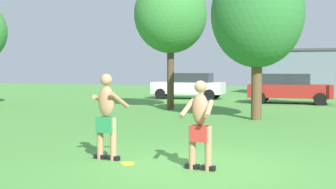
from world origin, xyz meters
name	(u,v)px	position (x,y,z in m)	size (l,w,h in m)	color
ground_plane	(199,168)	(0.00, 0.00, 0.00)	(80.00, 80.00, 0.00)	#4C8E3D
player_near	(107,114)	(-1.97, 0.08, 0.92)	(0.66, 0.64, 1.73)	black
player_in_red	(200,124)	(0.06, -0.17, 0.84)	(0.60, 0.59, 1.62)	black
frisbee	(127,163)	(-1.39, -0.17, 0.01)	(0.28, 0.28, 0.03)	yellow
car_white_near_post	(189,85)	(-6.27, 18.73, 0.82)	(4.39, 2.21, 1.58)	white
car_red_far_end	(289,88)	(-0.13, 17.00, 0.82)	(4.36, 2.15, 1.58)	maroon
tree_right_field	(257,15)	(-0.41, 8.47, 3.76)	(3.30, 3.30, 5.69)	brown
tree_behind_players	(171,15)	(-4.75, 11.32, 4.23)	(3.25, 3.25, 5.97)	#4C3823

